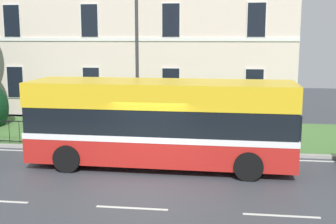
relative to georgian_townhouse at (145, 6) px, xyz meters
name	(u,v)px	position (x,y,z in m)	size (l,w,h in m)	color
ground_plane	(151,174)	(2.80, -14.33, -6.57)	(60.00, 56.00, 0.18)	#3D4148
georgian_townhouse	(145,6)	(0.00, 0.00, 0.00)	(18.44, 9.32, 12.81)	beige
iron_verge_railing	(97,134)	(0.00, -11.19, -5.93)	(12.36, 0.04, 0.97)	black
single_decker_bus	(161,122)	(3.02, -13.31, -4.93)	(9.44, 2.85, 3.08)	red
street_lamp_post	(137,54)	(1.53, -10.22, -2.66)	(0.36, 0.24, 6.57)	#333338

